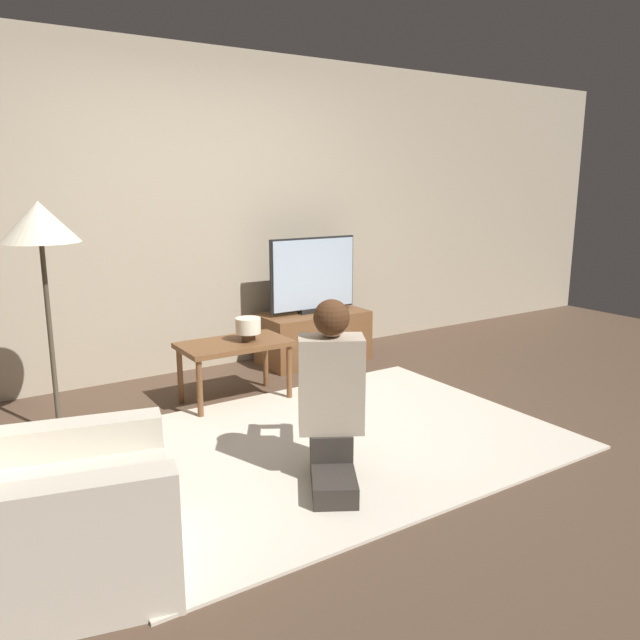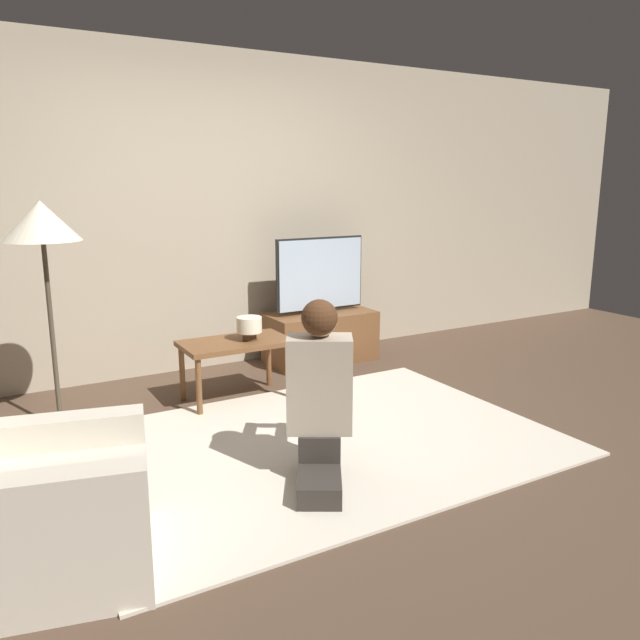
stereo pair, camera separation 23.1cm
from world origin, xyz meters
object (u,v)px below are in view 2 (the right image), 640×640
coffee_table (236,348)px  floor_lamp (42,233)px  table_lamp (249,326)px  tv (320,275)px  person_kneeling (319,392)px  armchair (23,509)px

coffee_table → floor_lamp: bearing=178.4°
table_lamp → coffee_table: bearing=157.1°
tv → table_lamp: tv is taller
tv → person_kneeling: bearing=-120.1°
tv → armchair: 3.34m
floor_lamp → table_lamp: size_ratio=8.04×
armchair → person_kneeling: size_ratio=1.05×
tv → coffee_table: (-1.03, -0.57, -0.38)m
coffee_table → table_lamp: (0.09, -0.04, 0.16)m
armchair → person_kneeling: (1.44, 0.16, 0.19)m
person_kneeling → table_lamp: bearing=-67.7°
tv → person_kneeling: (-1.12, -1.93, -0.29)m
armchair → person_kneeling: 1.46m
person_kneeling → tv: bearing=-90.0°
armchair → table_lamp: (1.62, 1.48, 0.25)m
floor_lamp → person_kneeling: bearing=-51.5°
tv → floor_lamp: 2.34m
floor_lamp → tv: bearing=13.6°
tv → coffee_table: bearing=-151.0°
floor_lamp → table_lamp: floor_lamp is taller
floor_lamp → table_lamp: 1.47m
floor_lamp → table_lamp: (1.29, -0.07, -0.71)m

